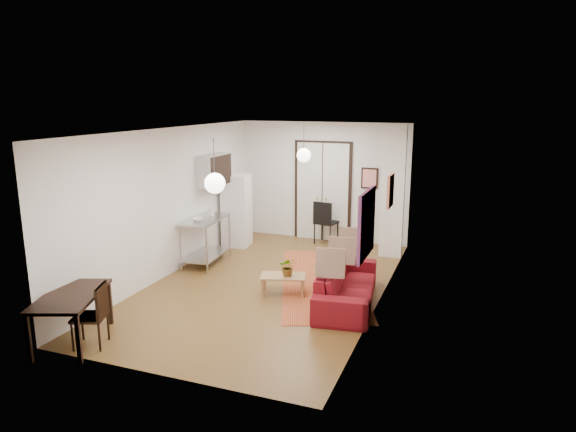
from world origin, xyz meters
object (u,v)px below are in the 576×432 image
(sofa, at_px, (347,284))
(kitchen_counter, at_px, (206,233))
(coffee_table, at_px, (283,278))
(fridge, at_px, (237,210))
(dining_table, at_px, (71,300))
(dining_chair_far, at_px, (93,309))
(black_side_chair, at_px, (328,217))
(dining_chair_near, at_px, (93,309))

(sofa, height_order, kitchen_counter, kitchen_counter)
(coffee_table, height_order, fridge, fridge)
(sofa, relative_size, dining_table, 1.52)
(kitchen_counter, relative_size, fridge, 0.80)
(kitchen_counter, xyz_separation_m, fridge, (-0.00, 1.49, 0.19))
(dining_chair_far, bearing_deg, kitchen_counter, 164.22)
(kitchen_counter, bearing_deg, black_side_chair, 47.05)
(kitchen_counter, distance_m, black_side_chair, 3.18)
(dining_chair_near, bearing_deg, kitchen_counter, 164.22)
(dining_chair_near, distance_m, dining_chair_far, 0.00)
(black_side_chair, bearing_deg, dining_table, 83.17)
(dining_chair_far, bearing_deg, dining_chair_near, 0.00)
(sofa, height_order, black_side_chair, black_side_chair)
(dining_table, relative_size, dining_chair_far, 1.66)
(sofa, relative_size, dining_chair_far, 2.52)
(sofa, xyz_separation_m, dining_table, (-3.34, -2.81, 0.32))
(fridge, xyz_separation_m, dining_chair_near, (0.31, -5.29, -0.33))
(dining_table, bearing_deg, fridge, 90.00)
(kitchen_counter, distance_m, dining_chair_near, 3.81)
(dining_table, xyz_separation_m, black_side_chair, (1.95, 6.40, -0.03))
(kitchen_counter, xyz_separation_m, dining_table, (0.00, -3.88, -0.01))
(dining_chair_far, xyz_separation_m, black_side_chair, (1.64, 6.31, 0.10))
(dining_chair_far, bearing_deg, fridge, 162.91)
(coffee_table, xyz_separation_m, dining_table, (-2.16, -2.80, 0.34))
(sofa, height_order, coffee_table, sofa)
(fridge, xyz_separation_m, dining_table, (0.00, -5.37, -0.20))
(dining_chair_near, xyz_separation_m, dining_chair_far, (0.00, 0.00, 0.00))
(dining_table, xyz_separation_m, dining_chair_near, (0.31, 0.09, -0.13))
(coffee_table, relative_size, black_side_chair, 0.84)
(black_side_chair, bearing_deg, dining_chair_near, 85.54)
(sofa, relative_size, coffee_table, 2.57)
(dining_chair_far, bearing_deg, sofa, 111.52)
(sofa, distance_m, dining_chair_far, 4.07)
(kitchen_counter, bearing_deg, dining_table, -95.22)
(dining_chair_near, relative_size, dining_chair_far, 1.00)
(dining_chair_near, bearing_deg, dining_table, -94.31)
(sofa, bearing_deg, dining_table, 122.12)
(coffee_table, height_order, dining_chair_near, dining_chair_near)
(dining_table, bearing_deg, kitchen_counter, 90.00)
(coffee_table, relative_size, kitchen_counter, 0.65)
(sofa, height_order, dining_chair_near, dining_chair_near)
(fridge, distance_m, dining_chair_near, 5.30)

